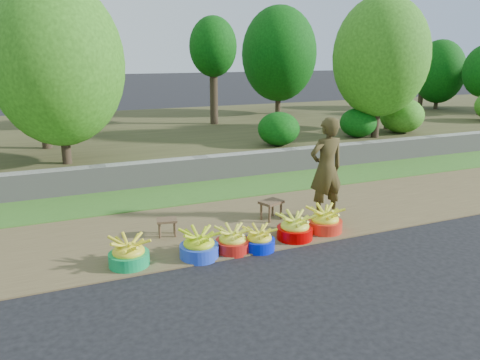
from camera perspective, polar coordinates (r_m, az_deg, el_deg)
name	(u,v)px	position (r m, az deg, el deg)	size (l,w,h in m)	color
ground_plane	(290,249)	(6.99, 6.08, -8.33)	(120.00, 120.00, 0.00)	black
dirt_shoulder	(254,221)	(8.02, 1.74, -5.01)	(80.00, 2.50, 0.02)	brown
grass_verge	(214,190)	(9.78, -3.17, -1.21)	(80.00, 1.50, 0.04)	#3C7224
retaining_wall	(201,169)	(10.49, -4.78, 1.34)	(80.00, 0.35, 0.55)	gray
earth_bank	(152,136)	(15.13, -10.69, 5.35)	(80.00, 10.00, 0.50)	#434121
vegetation	(212,62)	(13.74, -3.41, 14.20)	(36.23, 8.49, 4.35)	#33281B
basin_a	(129,254)	(6.53, -13.41, -8.74)	(0.54, 0.54, 0.41)	#0E974E
basin_b	(199,246)	(6.62, -5.02, -7.97)	(0.55, 0.55, 0.41)	blue
basin_c	(233,241)	(6.80, -0.91, -7.43)	(0.50, 0.50, 0.37)	red
basin_d	(259,240)	(6.88, 2.36, -7.29)	(0.46, 0.46, 0.34)	#041ADA
basin_e	(295,228)	(7.26, 6.69, -5.86)	(0.55, 0.55, 0.41)	#C10000
basin_f	(325,221)	(7.63, 10.30, -4.94)	(0.56, 0.56, 0.42)	red
stool_left	(167,223)	(7.39, -8.90, -5.14)	(0.35, 0.29, 0.27)	brown
stool_right	(271,205)	(8.01, 3.82, -3.01)	(0.45, 0.39, 0.33)	brown
vendor_woman	(326,168)	(8.06, 10.47, 1.40)	(0.64, 0.42, 1.75)	black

